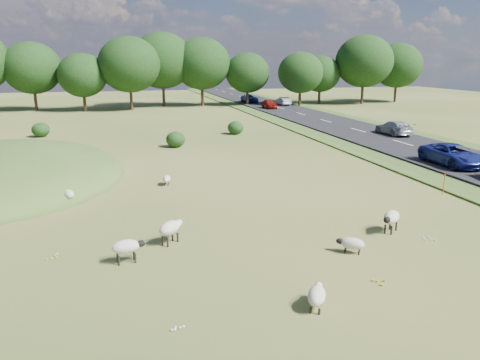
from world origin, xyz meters
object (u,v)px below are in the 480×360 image
(marker_post, at_px, (444,184))
(car_4, at_px, (394,128))
(sheep_3, at_px, (127,247))
(sheep_5, at_px, (69,194))
(car_2, at_px, (283,101))
(sheep_2, at_px, (352,243))
(sheep_1, at_px, (170,228))
(sheep_4, at_px, (391,218))
(car_3, at_px, (453,155))
(car_5, at_px, (250,98))
(sheep_0, at_px, (167,179))
(car_6, at_px, (269,104))
(sheep_6, at_px, (317,295))

(marker_post, distance_m, car_4, 20.73)
(sheep_3, height_order, sheep_5, sheep_3)
(car_2, distance_m, car_4, 31.95)
(sheep_2, bearing_deg, marker_post, -110.06)
(marker_post, xyz_separation_m, sheep_1, (-15.59, -3.37, 0.07))
(sheep_4, relative_size, car_3, 0.25)
(sheep_4, relative_size, car_2, 0.32)
(sheep_5, xyz_separation_m, car_5, (25.04, 53.91, 0.35))
(sheep_0, bearing_deg, sheep_3, -1.44)
(sheep_0, height_order, car_6, car_6)
(sheep_2, relative_size, sheep_3, 0.85)
(sheep_4, bearing_deg, sheep_0, -90.09)
(car_4, height_order, car_5, car_4)
(marker_post, xyz_separation_m, car_3, (4.94, 5.53, 0.37))
(sheep_1, xyz_separation_m, car_4, (24.32, 22.16, 0.25))
(sheep_6, distance_m, car_2, 63.89)
(sheep_3, height_order, car_5, car_5)
(sheep_4, bearing_deg, sheep_5, -68.70)
(car_3, bearing_deg, car_5, 90.00)
(car_6, bearing_deg, sheep_3, -113.54)
(car_5, bearing_deg, car_3, -90.00)
(car_4, bearing_deg, sheep_1, 42.34)
(marker_post, relative_size, car_4, 0.26)
(sheep_2, relative_size, car_2, 0.27)
(sheep_0, height_order, sheep_3, sheep_3)
(sheep_4, xyz_separation_m, sheep_5, (-13.96, 7.85, -0.12))
(sheep_6, height_order, car_3, car_3)
(car_2, bearing_deg, car_4, 90.00)
(sheep_2, bearing_deg, car_4, -90.00)
(car_2, bearing_deg, marker_post, 80.23)
(sheep_5, bearing_deg, car_4, -78.66)
(car_3, bearing_deg, sheep_0, 178.50)
(sheep_3, xyz_separation_m, sheep_5, (-2.74, 8.20, -0.07))
(sheep_1, bearing_deg, sheep_6, -104.21)
(sheep_0, distance_m, sheep_3, 11.21)
(sheep_1, bearing_deg, sheep_5, 79.63)
(marker_post, xyz_separation_m, car_6, (4.94, 46.31, 0.32))
(car_3, height_order, car_6, car_3)
(car_5, bearing_deg, sheep_3, -109.75)
(sheep_5, bearing_deg, car_6, -47.07)
(marker_post, distance_m, car_5, 57.47)
(marker_post, xyz_separation_m, sheep_6, (-11.91, -9.71, -0.16))
(sheep_4, bearing_deg, car_4, -161.90)
(marker_post, relative_size, car_3, 0.23)
(car_3, bearing_deg, car_2, 85.20)
(car_3, height_order, car_4, car_3)
(marker_post, xyz_separation_m, car_2, (8.74, 50.75, 0.31))
(car_3, bearing_deg, car_4, 74.02)
(sheep_1, xyz_separation_m, car_2, (24.32, 54.11, 0.24))
(marker_post, xyz_separation_m, car_5, (4.94, 57.25, 0.31))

